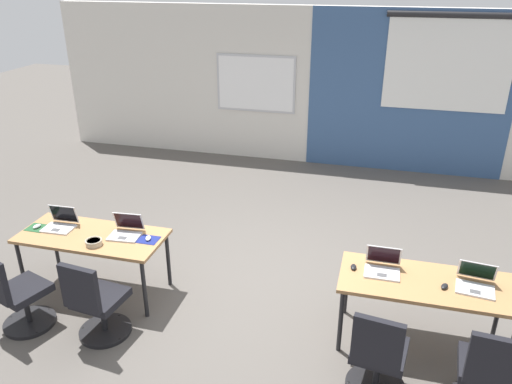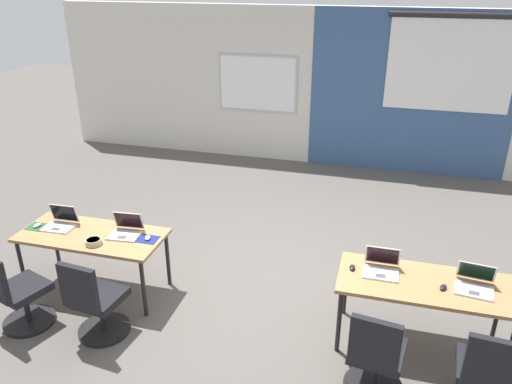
# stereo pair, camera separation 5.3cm
# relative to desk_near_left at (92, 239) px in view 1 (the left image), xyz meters

# --- Properties ---
(ground_plane) EXTENTS (24.00, 24.00, 0.00)m
(ground_plane) POSITION_rel_desk_near_left_xyz_m (1.75, 0.60, -0.66)
(ground_plane) COLOR #56514C
(back_wall_assembly) EXTENTS (10.00, 0.27, 2.80)m
(back_wall_assembly) POSITION_rel_desk_near_left_xyz_m (1.80, 4.80, 0.75)
(back_wall_assembly) COLOR silver
(back_wall_assembly) RESTS_ON ground
(desk_near_left) EXTENTS (1.60, 0.70, 0.72)m
(desk_near_left) POSITION_rel_desk_near_left_xyz_m (0.00, 0.00, 0.00)
(desk_near_left) COLOR #A37547
(desk_near_left) RESTS_ON ground
(desk_near_right) EXTENTS (1.60, 0.70, 0.72)m
(desk_near_right) POSITION_rel_desk_near_left_xyz_m (3.50, 0.00, 0.00)
(desk_near_right) COLOR #A37547
(desk_near_right) RESTS_ON ground
(laptop_near_left_end) EXTENTS (0.34, 0.30, 0.23)m
(laptop_near_left_end) POSITION_rel_desk_near_left_xyz_m (-0.43, 0.06, 0.11)
(laptop_near_left_end) COLOR silver
(laptop_near_left_end) RESTS_ON desk_near_left
(mousepad_near_left_end) EXTENTS (0.22, 0.19, 0.00)m
(mousepad_near_left_end) POSITION_rel_desk_near_left_xyz_m (-0.67, -0.02, 0.06)
(mousepad_near_left_end) COLOR #23512D
(mousepad_near_left_end) RESTS_ON desk_near_left
(mouse_near_left_end) EXTENTS (0.08, 0.11, 0.03)m
(mouse_near_left_end) POSITION_rel_desk_near_left_xyz_m (-0.67, -0.02, 0.08)
(mouse_near_left_end) COLOR silver
(mouse_near_left_end) RESTS_ON mousepad_near_left_end
(chair_near_left_end) EXTENTS (0.56, 0.61, 0.92)m
(chair_near_left_end) POSITION_rel_desk_near_left_xyz_m (-0.40, -0.80, -0.28)
(chair_near_left_end) COLOR black
(chair_near_left_end) RESTS_ON ground
(laptop_near_right_end) EXTENTS (0.37, 0.36, 0.22)m
(laptop_near_right_end) POSITION_rel_desk_near_left_xyz_m (3.92, 0.02, 0.11)
(laptop_near_right_end) COLOR silver
(laptop_near_right_end) RESTS_ON desk_near_right
(mouse_near_right_end) EXTENTS (0.09, 0.11, 0.03)m
(mouse_near_right_end) POSITION_rel_desk_near_left_xyz_m (3.65, -0.07, 0.08)
(mouse_near_right_end) COLOR black
(mouse_near_right_end) RESTS_ON desk_near_right
(chair_near_right_end) EXTENTS (0.52, 0.56, 0.92)m
(chair_near_right_end) POSITION_rel_desk_near_left_xyz_m (3.97, -0.76, -0.28)
(chair_near_right_end) COLOR black
(chair_near_right_end) RESTS_ON ground
(laptop_near_right_inner) EXTENTS (0.33, 0.30, 0.23)m
(laptop_near_right_inner) POSITION_rel_desk_near_left_xyz_m (3.09, 0.07, 0.11)
(laptop_near_right_inner) COLOR silver
(laptop_near_right_inner) RESTS_ON desk_near_right
(mouse_near_right_inner) EXTENTS (0.06, 0.10, 0.03)m
(mouse_near_right_inner) POSITION_rel_desk_near_left_xyz_m (2.82, 0.05, 0.08)
(mouse_near_right_inner) COLOR black
(mouse_near_right_inner) RESTS_ON desk_near_right
(chair_near_right_inner) EXTENTS (0.52, 0.57, 0.92)m
(chair_near_right_inner) POSITION_rel_desk_near_left_xyz_m (3.11, -0.77, -0.28)
(chair_near_right_inner) COLOR black
(chair_near_right_inner) RESTS_ON ground
(laptop_near_left_inner) EXTENTS (0.35, 0.33, 0.23)m
(laptop_near_left_inner) POSITION_rel_desk_near_left_xyz_m (0.37, 0.09, 0.11)
(laptop_near_left_inner) COLOR #B7B7BC
(laptop_near_left_inner) RESTS_ON desk_near_left
(mousepad_near_left_inner) EXTENTS (0.22, 0.19, 0.00)m
(mousepad_near_left_inner) POSITION_rel_desk_near_left_xyz_m (0.65, 0.05, 0.06)
(mousepad_near_left_inner) COLOR navy
(mousepad_near_left_inner) RESTS_ON desk_near_left
(mouse_near_left_inner) EXTENTS (0.08, 0.11, 0.03)m
(mouse_near_left_inner) POSITION_rel_desk_near_left_xyz_m (0.65, 0.05, 0.08)
(mouse_near_left_inner) COLOR silver
(mouse_near_left_inner) RESTS_ON mousepad_near_left_inner
(chair_near_left_inner) EXTENTS (0.52, 0.56, 0.92)m
(chair_near_left_inner) POSITION_rel_desk_near_left_xyz_m (0.44, -0.71, -0.28)
(chair_near_left_inner) COLOR black
(chair_near_left_inner) RESTS_ON ground
(snack_bowl) EXTENTS (0.18, 0.18, 0.06)m
(snack_bowl) POSITION_rel_desk_near_left_xyz_m (0.15, -0.19, 0.10)
(snack_bowl) COLOR tan
(snack_bowl) RESTS_ON desk_near_left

